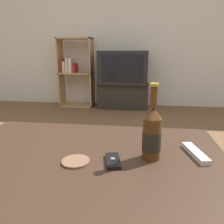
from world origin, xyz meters
TOP-DOWN VIEW (x-y plane):
  - back_wall at (0.00, 3.02)m, footprint 8.00×0.05m
  - coffee_table at (0.00, 0.00)m, footprint 1.14×0.81m
  - tv_stand at (-0.06, 2.77)m, footprint 0.80×0.36m
  - television at (-0.06, 2.77)m, footprint 0.76×0.51m
  - bookshelf at (-0.88, 2.81)m, footprint 0.55×0.30m
  - beer_bottle at (0.27, 0.03)m, footprint 0.07×0.07m
  - cell_phone at (0.12, -0.02)m, footprint 0.07×0.12m
  - remote_control at (0.44, 0.08)m, footprint 0.08×0.18m
  - coaster at (-0.02, -0.04)m, footprint 0.11×0.11m

SIDE VIEW (x-z plane):
  - tv_stand at x=-0.06m, z-range 0.00..0.41m
  - coffee_table at x=0.00m, z-range 0.18..0.66m
  - coaster at x=-0.02m, z-range 0.48..0.49m
  - cell_phone at x=0.12m, z-range 0.48..0.50m
  - remote_control at x=0.44m, z-range 0.48..0.50m
  - beer_bottle at x=0.27m, z-range 0.44..0.73m
  - bookshelf at x=-0.88m, z-range 0.03..1.15m
  - television at x=-0.06m, z-range 0.41..0.91m
  - back_wall at x=0.00m, z-range 0.00..2.60m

